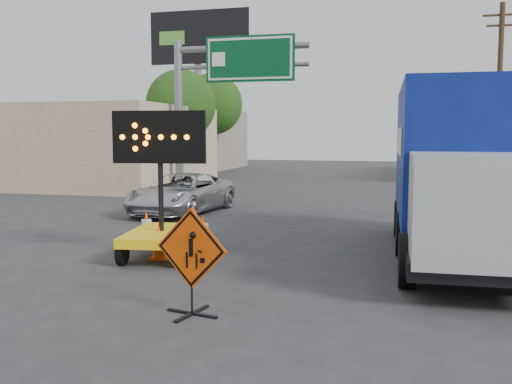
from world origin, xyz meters
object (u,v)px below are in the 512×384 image
at_px(construction_sign, 191,259).
at_px(box_truck, 458,180).
at_px(pickup_truck, 182,193).
at_px(arrow_board, 161,226).

distance_m(construction_sign, box_truck, 6.47).
bearing_deg(box_truck, pickup_truck, 146.69).
xyz_separation_m(construction_sign, box_truck, (4.05, 4.97, 0.82)).
xyz_separation_m(construction_sign, pickup_truck, (-4.19, 10.04, -0.17)).
relative_size(arrow_board, pickup_truck, 0.65).
distance_m(construction_sign, pickup_truck, 10.88).
relative_size(arrow_board, box_truck, 0.40).
bearing_deg(pickup_truck, box_truck, -26.39).
height_order(pickup_truck, box_truck, box_truck).
bearing_deg(arrow_board, box_truck, 5.86).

